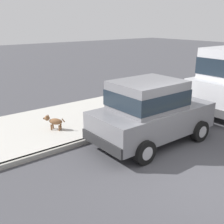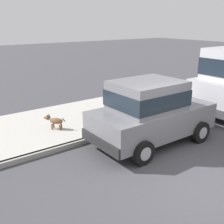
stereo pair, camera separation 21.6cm
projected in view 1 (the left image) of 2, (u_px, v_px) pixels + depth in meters
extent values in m
plane|color=#424247|center=(201.00, 175.00, 6.52)|extent=(80.00, 80.00, 0.00)
cube|color=gray|center=(115.00, 132.00, 8.88)|extent=(0.16, 64.00, 0.14)
cube|color=#B7B5AD|center=(85.00, 117.00, 10.23)|extent=(3.60, 64.00, 0.14)
cube|color=slate|center=(152.00, 119.00, 8.15)|extent=(1.75, 3.71, 0.76)
cube|color=slate|center=(147.00, 95.00, 7.76)|extent=(1.53, 1.91, 0.80)
cube|color=#19232D|center=(147.00, 97.00, 7.78)|extent=(1.56, 1.95, 0.44)
cube|color=#252527|center=(190.00, 115.00, 9.28)|extent=(1.69, 0.21, 0.28)
cube|color=#252527|center=(103.00, 142.00, 7.18)|extent=(1.69, 0.21, 0.28)
cylinder|color=black|center=(157.00, 116.00, 9.59)|extent=(0.22, 0.64, 0.64)
cylinder|color=#9E9EA3|center=(157.00, 116.00, 9.59)|extent=(0.24, 0.35, 0.35)
cylinder|color=black|center=(200.00, 131.00, 8.30)|extent=(0.22, 0.64, 0.64)
cylinder|color=#9E9EA3|center=(200.00, 131.00, 8.30)|extent=(0.24, 0.35, 0.35)
cylinder|color=black|center=(104.00, 132.00, 8.25)|extent=(0.22, 0.64, 0.64)
cylinder|color=#9E9EA3|center=(104.00, 132.00, 8.25)|extent=(0.24, 0.35, 0.35)
cylinder|color=black|center=(144.00, 152.00, 6.96)|extent=(0.22, 0.64, 0.64)
cylinder|color=#9E9EA3|center=(144.00, 152.00, 6.96)|extent=(0.24, 0.35, 0.35)
cube|color=#EAEACC|center=(179.00, 101.00, 9.58)|extent=(0.28, 0.08, 0.14)
cube|color=#EAEACC|center=(205.00, 108.00, 8.79)|extent=(0.28, 0.08, 0.14)
cube|color=#424243|center=(204.00, 109.00, 9.89)|extent=(1.87, 0.23, 0.28)
cylinder|color=black|center=(197.00, 103.00, 11.15)|extent=(0.23, 0.64, 0.64)
cylinder|color=#9E9EA3|center=(197.00, 103.00, 11.15)|extent=(0.25, 0.36, 0.35)
ellipsoid|color=brown|center=(56.00, 121.00, 8.78)|extent=(0.47, 0.43, 0.20)
cylinder|color=brown|center=(51.00, 127.00, 8.82)|extent=(0.05, 0.05, 0.18)
cylinder|color=brown|center=(53.00, 126.00, 8.93)|extent=(0.05, 0.05, 0.18)
cylinder|color=brown|center=(59.00, 128.00, 8.76)|extent=(0.05, 0.05, 0.18)
cylinder|color=brown|center=(61.00, 127.00, 8.87)|extent=(0.05, 0.05, 0.18)
sphere|color=brown|center=(47.00, 118.00, 8.82)|extent=(0.17, 0.17, 0.17)
ellipsoid|color=#432C1C|center=(45.00, 118.00, 8.85)|extent=(0.13, 0.12, 0.06)
cone|color=brown|center=(46.00, 116.00, 8.75)|extent=(0.06, 0.06, 0.07)
cone|color=brown|center=(48.00, 115.00, 8.84)|extent=(0.06, 0.06, 0.07)
cylinder|color=brown|center=(63.00, 120.00, 8.71)|extent=(0.11, 0.10, 0.13)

